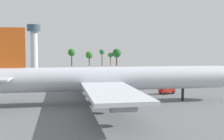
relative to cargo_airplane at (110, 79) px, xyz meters
The scene contains 7 objects.
ground_plane 6.12m from the cargo_airplane, ahead, with size 257.73×257.73×0.00m, color slate.
cargo_airplane is the anchor object (origin of this frame).
cargo_loader 23.17m from the cargo_airplane, 31.49° to the left, with size 5.30×3.81×2.37m.
maintenance_van 41.33m from the cargo_airplane, 137.09° to the left, with size 4.13×3.38×2.27m.
safety_cone_nose 30.04m from the cargo_airplane, ahead, with size 0.42×0.42×0.60m, color orange.
control_tower 129.57m from the cargo_airplane, 102.99° to the left, with size 8.72×8.72×29.73m.
tree_line_backdrop 164.97m from the cargo_airplane, 81.97° to the left, with size 43.80×7.20×13.95m.
Camera 1 is at (-12.79, -69.99, 13.53)m, focal length 45.94 mm.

